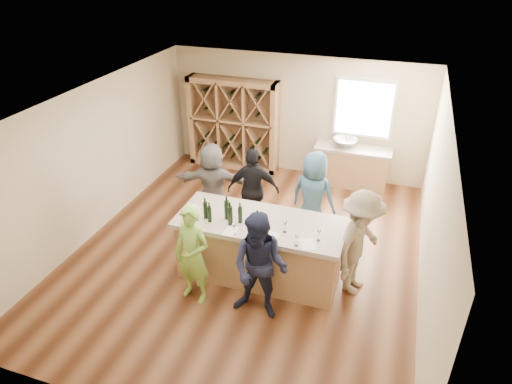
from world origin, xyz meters
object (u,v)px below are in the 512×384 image
(person_server, at_px, (360,243))
(person_far_mid, at_px, (253,190))
(wine_rack, at_px, (233,124))
(tasting_counter_base, at_px, (260,250))
(sink, at_px, (345,143))
(wine_bottle_c, at_px, (227,210))
(wine_bottle_d, at_px, (230,216))
(wine_bottle_f, at_px, (257,223))
(wine_bottle_b, at_px, (210,214))
(person_far_right, at_px, (313,197))
(person_near_right, at_px, (260,267))
(person_far_left, at_px, (213,184))
(wine_bottle_a, at_px, (206,210))
(person_near_left, at_px, (193,254))
(wine_bottle_e, at_px, (240,215))

(person_server, distance_m, person_far_mid, 2.45)
(wine_rack, height_order, person_server, wine_rack)
(person_far_mid, bearing_deg, tasting_counter_base, 100.36)
(sink, bearing_deg, person_server, -77.60)
(wine_bottle_c, distance_m, wine_bottle_d, 0.18)
(wine_rack, distance_m, wine_bottle_f, 4.57)
(wine_rack, relative_size, wine_bottle_b, 8.12)
(wine_rack, xyz_separation_m, person_far_mid, (1.35, -2.49, -0.26))
(sink, bearing_deg, person_far_right, -94.88)
(sink, relative_size, person_server, 0.30)
(person_near_right, relative_size, person_far_left, 1.05)
(wine_bottle_a, distance_m, person_near_left, 0.77)
(tasting_counter_base, xyz_separation_m, person_far_right, (0.57, 1.37, 0.38))
(wine_bottle_b, height_order, person_far_left, person_far_left)
(wine_bottle_d, bearing_deg, wine_bottle_b, -175.32)
(wine_bottle_b, relative_size, person_near_right, 0.15)
(wine_rack, xyz_separation_m, person_near_left, (1.12, -4.68, -0.26))
(wine_bottle_a, bearing_deg, person_near_right, -30.82)
(wine_bottle_b, bearing_deg, wine_bottle_c, 36.42)
(person_near_right, distance_m, person_far_right, 2.27)
(person_far_right, bearing_deg, wine_bottle_d, 71.42)
(wine_rack, bearing_deg, person_near_right, -64.87)
(wine_bottle_d, distance_m, person_far_mid, 1.63)
(wine_bottle_b, height_order, person_far_mid, person_far_mid)
(wine_rack, distance_m, person_far_right, 3.50)
(wine_bottle_f, bearing_deg, person_far_left, 131.72)
(tasting_counter_base, height_order, person_server, person_server)
(wine_rack, height_order, wine_bottle_a, wine_rack)
(sink, relative_size, wine_bottle_a, 1.87)
(person_near_left, bearing_deg, person_far_mid, 96.23)
(tasting_counter_base, bearing_deg, sink, 78.28)
(person_near_left, relative_size, person_far_right, 0.95)
(person_near_left, distance_m, person_far_right, 2.62)
(wine_bottle_e, bearing_deg, sink, 74.69)
(person_near_left, distance_m, person_near_right, 1.08)
(wine_bottle_f, bearing_deg, tasting_counter_base, 99.46)
(wine_bottle_d, distance_m, person_far_right, 1.93)
(sink, distance_m, person_server, 3.69)
(wine_bottle_c, bearing_deg, person_far_left, 121.45)
(tasting_counter_base, relative_size, wine_bottle_a, 8.97)
(person_server, xyz_separation_m, wine_bottle_f, (-1.52, -0.45, 0.33))
(wine_bottle_a, bearing_deg, person_near_left, -85.12)
(wine_bottle_c, distance_m, person_near_right, 1.18)
(person_far_mid, bearing_deg, wine_bottle_c, 78.89)
(wine_bottle_a, bearing_deg, person_far_left, 109.84)
(wine_bottle_d, distance_m, wine_bottle_f, 0.47)
(wine_rack, distance_m, person_far_left, 2.55)
(wine_bottle_d, height_order, person_far_right, person_far_right)
(person_far_mid, xyz_separation_m, person_far_left, (-0.84, 0.00, -0.01))
(wine_bottle_a, xyz_separation_m, wine_bottle_c, (0.33, 0.09, 0.02))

